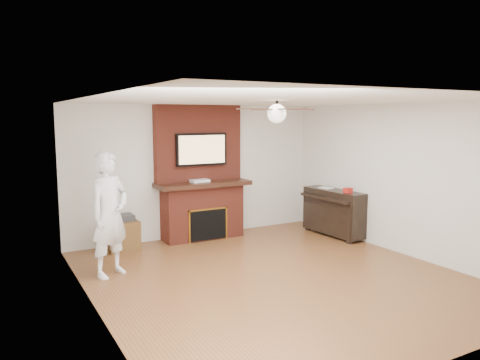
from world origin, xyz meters
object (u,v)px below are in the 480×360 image
fireplace (201,186)px  piano (334,211)px  side_table (122,233)px  person (110,214)px

fireplace → piano: fireplace is taller
fireplace → piano: (2.28, -1.12, -0.52)m
fireplace → side_table: bearing=-177.5°
side_table → piano: bearing=-17.0°
fireplace → side_table: fireplace is taller
fireplace → piano: bearing=-26.1°
fireplace → side_table: 1.70m
piano → person: bearing=179.9°
person → piano: person is taller
side_table → fireplace: bearing=0.9°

